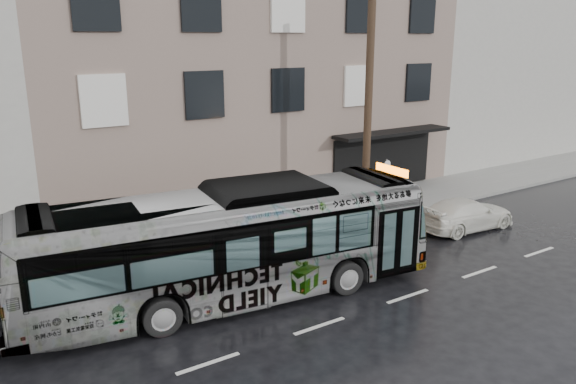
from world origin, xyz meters
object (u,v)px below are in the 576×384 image
Objects in this scene: bus at (230,244)px; white_sedan at (466,214)px; utility_pole_front at (368,109)px; sign_post at (385,188)px.

bus is 2.81× the size of white_sedan.
utility_pole_front is at bearing -61.03° from bus.
bus is (-8.77, -3.07, 0.31)m from sign_post.
sign_post is (1.10, 0.00, -3.30)m from utility_pole_front.
utility_pole_front is 2.13× the size of white_sedan.
white_sedan is at bearing -80.76° from bus.
utility_pole_front reaches higher than bus.
white_sedan is (1.81, -2.68, -0.74)m from sign_post.
bus is (-7.67, -3.07, -2.99)m from utility_pole_front.
bus is 10.63m from white_sedan.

